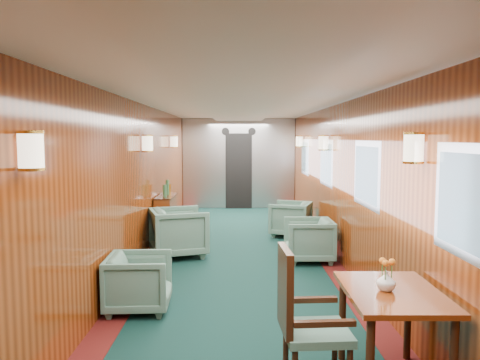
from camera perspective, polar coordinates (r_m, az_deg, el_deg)
The scene contains 12 objects.
room at distance 6.56m, azimuth 0.11°, elevation 3.00°, with size 12.00×12.10×2.40m.
bulkhead at distance 12.48m, azimuth -0.16°, elevation 1.97°, with size 2.98×0.17×2.39m.
windows_right at distance 6.99m, azimuth 12.38°, elevation 1.49°, with size 0.02×8.60×0.80m.
wall_sconces at distance 7.12m, azimuth 0.06°, elevation 4.42°, with size 2.97×7.97×0.25m.
dining_table at distance 3.82m, azimuth 18.06°, elevation -14.36°, with size 0.71×1.00×0.74m.
side_chair at distance 3.57m, azimuth 7.62°, elevation -16.09°, with size 0.52×0.54×1.10m.
credenza at distance 8.59m, azimuth -9.01°, elevation -4.59°, with size 0.30×0.95×1.12m.
flower_vase at distance 3.73m, azimuth 17.39°, elevation -11.67°, with size 0.14×0.14×0.15m, color beige.
armchair_left_near at distance 5.34m, azimuth -12.21°, elevation -12.08°, with size 0.67×0.68×0.62m, color #1C433A.
armchair_left_far at distance 7.54m, azimuth -7.48°, elevation -6.32°, with size 0.83×0.85×0.77m, color #1C433A.
armchair_right_near at distance 7.26m, azimuth 8.37°, elevation -7.25°, with size 0.70×0.72×0.66m, color #1C433A.
armchair_right_far at distance 9.04m, azimuth 6.18°, elevation -4.72°, with size 0.71×0.73×0.67m, color #1C433A.
Camera 1 is at (-0.06, -6.55, 1.88)m, focal length 35.00 mm.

